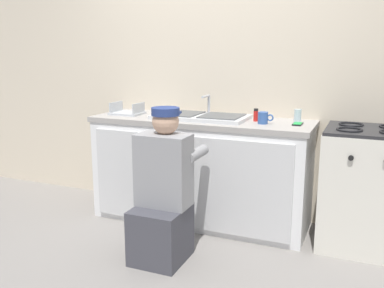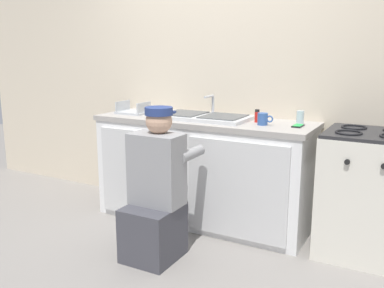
{
  "view_description": "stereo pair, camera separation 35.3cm",
  "coord_description": "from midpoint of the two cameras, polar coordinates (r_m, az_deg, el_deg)",
  "views": [
    {
      "loc": [
        1.34,
        -3.08,
        1.49
      ],
      "look_at": [
        0.0,
        0.1,
        0.74
      ],
      "focal_mm": 40.0,
      "sensor_mm": 36.0,
      "label": 1
    },
    {
      "loc": [
        1.65,
        -2.93,
        1.49
      ],
      "look_at": [
        0.0,
        0.1,
        0.74
      ],
      "focal_mm": 40.0,
      "sensor_mm": 36.0,
      "label": 2
    }
  ],
  "objects": [
    {
      "name": "back_wall",
      "position": [
        3.95,
        6.46,
        8.76
      ],
      "size": [
        6.0,
        0.1,
        2.5
      ],
      "primitive_type": "cube",
      "color": "beige",
      "rests_on": "ground_plane"
    },
    {
      "name": "plumber_person",
      "position": [
        3.11,
        -1.62,
        -7.07
      ],
      "size": [
        0.42,
        0.61,
        1.1
      ],
      "color": "#3F3F47",
      "rests_on": "ground_plane"
    },
    {
      "name": "coffee_mug",
      "position": [
        3.42,
        12.39,
        3.25
      ],
      "size": [
        0.13,
        0.08,
        0.09
      ],
      "color": "#335699",
      "rests_on": "countertop"
    },
    {
      "name": "sink_double_basin",
      "position": [
        3.67,
        4.28,
        3.67
      ],
      "size": [
        0.8,
        0.44,
        0.19
      ],
      "color": "silver",
      "rests_on": "countertop"
    },
    {
      "name": "water_glass",
      "position": [
        3.58,
        17.01,
        3.44
      ],
      "size": [
        0.06,
        0.06,
        0.1
      ],
      "color": "#ADC6CC",
      "rests_on": "countertop"
    },
    {
      "name": "ground_plane",
      "position": [
        3.67,
        2.04,
        -11.64
      ],
      "size": [
        12.0,
        12.0,
        0.0
      ],
      "primitive_type": "plane",
      "color": "gray"
    },
    {
      "name": "stove_range",
      "position": [
        3.46,
        25.1,
        -6.12
      ],
      "size": [
        0.64,
        0.62,
        0.94
      ],
      "color": "silver",
      "rests_on": "ground_plane"
    },
    {
      "name": "dish_rack_tray",
      "position": [
        3.98,
        -5.34,
        4.4
      ],
      "size": [
        0.28,
        0.22,
        0.11
      ],
      "color": "#B2B7BC",
      "rests_on": "countertop"
    },
    {
      "name": "countertop",
      "position": [
        3.67,
        4.25,
        3.04
      ],
      "size": [
        1.91,
        0.62,
        0.04
      ],
      "primitive_type": "cube",
      "color": "#9E9993",
      "rests_on": "counter_cabinet"
    },
    {
      "name": "cell_phone",
      "position": [
        3.42,
        16.86,
        2.32
      ],
      "size": [
        0.07,
        0.14,
        0.01
      ],
      "color": "black",
      "rests_on": "countertop"
    },
    {
      "name": "counter_cabinet",
      "position": [
        3.77,
        4.08,
        -3.92
      ],
      "size": [
        1.87,
        0.62,
        0.88
      ],
      "color": "white",
      "rests_on": "ground_plane"
    },
    {
      "name": "spice_bottle_red",
      "position": [
        3.54,
        11.52,
        3.65
      ],
      "size": [
        0.04,
        0.04,
        0.1
      ],
      "color": "red",
      "rests_on": "countertop"
    }
  ]
}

